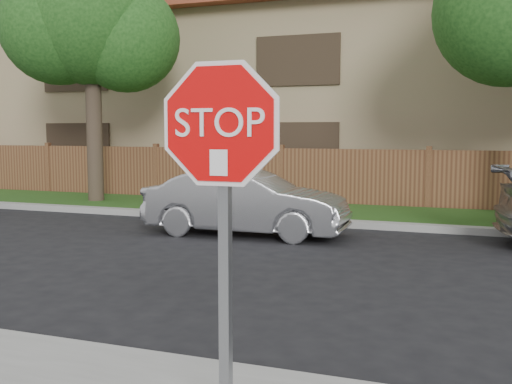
% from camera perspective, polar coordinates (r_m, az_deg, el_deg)
% --- Properties ---
extents(far_curb, '(70.00, 0.30, 0.15)m').
position_cam_1_polar(far_curb, '(13.02, 14.99, -3.28)').
color(far_curb, gray).
rests_on(far_curb, ground).
extents(grass_strip, '(70.00, 3.00, 0.12)m').
position_cam_1_polar(grass_strip, '(14.65, 15.57, -2.35)').
color(grass_strip, '#1E4714').
rests_on(grass_strip, ground).
extents(fence, '(70.00, 0.12, 1.60)m').
position_cam_1_polar(fence, '(16.16, 16.09, 1.03)').
color(fence, '#512E1C').
rests_on(fence, ground).
extents(apartment_building, '(35.20, 9.20, 7.20)m').
position_cam_1_polar(apartment_building, '(21.74, 17.35, 9.40)').
color(apartment_building, tan).
rests_on(apartment_building, ground).
extents(tree_left, '(4.80, 3.90, 7.78)m').
position_cam_1_polar(tree_left, '(17.71, -15.63, 15.82)').
color(tree_left, '#382B21').
rests_on(tree_left, ground).
extents(stop_sign, '(1.01, 0.13, 2.55)m').
position_cam_1_polar(stop_sign, '(3.48, -3.28, 1.19)').
color(stop_sign, gray).
rests_on(stop_sign, sidewalk_near).
extents(sedan_left, '(4.09, 1.51, 1.34)m').
position_cam_1_polar(sedan_left, '(12.03, -0.95, -0.97)').
color(sedan_left, '#B2B2B7').
rests_on(sedan_left, ground).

